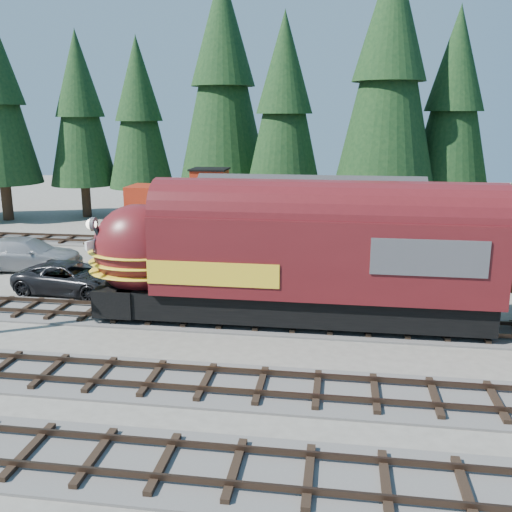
# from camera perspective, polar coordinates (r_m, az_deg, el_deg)

# --- Properties ---
(ground) EXTENTS (120.00, 120.00, 0.00)m
(ground) POSITION_cam_1_polar(r_m,az_deg,el_deg) (20.47, 2.93, -10.74)
(ground) COLOR #6B665B
(ground) RESTS_ON ground
(track_spur) EXTENTS (32.00, 3.20, 0.33)m
(track_spur) POSITION_cam_1_polar(r_m,az_deg,el_deg) (39.28, -9.11, 1.26)
(track_spur) COLOR #4C4947
(track_spur) RESTS_ON ground
(depot) EXTENTS (12.80, 7.00, 5.30)m
(depot) POSITION_cam_1_polar(r_m,az_deg,el_deg) (29.61, 4.99, 3.01)
(depot) COLOR gold
(depot) RESTS_ON ground
(conifer_backdrop) EXTENTS (80.10, 23.19, 17.47)m
(conifer_backdrop) POSITION_cam_1_polar(r_m,az_deg,el_deg) (43.76, 14.02, 15.98)
(conifer_backdrop) COLOR black
(conifer_backdrop) RESTS_ON ground
(locomotive) EXTENTS (16.92, 3.36, 4.60)m
(locomotive) POSITION_cam_1_polar(r_m,az_deg,el_deg) (23.40, 2.35, -0.61)
(locomotive) COLOR black
(locomotive) RESTS_ON ground
(caboose) EXTENTS (9.12, 2.65, 4.74)m
(caboose) POSITION_cam_1_polar(r_m,az_deg,el_deg) (38.21, -5.85, 4.56)
(caboose) COLOR black
(caboose) RESTS_ON ground
(pickup_truck_a) EXTENTS (5.76, 3.05, 1.54)m
(pickup_truck_a) POSITION_cam_1_polar(r_m,az_deg,el_deg) (29.37, -17.96, -2.12)
(pickup_truck_a) COLOR black
(pickup_truck_a) RESTS_ON ground
(pickup_truck_b) EXTENTS (6.47, 3.21, 1.81)m
(pickup_truck_b) POSITION_cam_1_polar(r_m,az_deg,el_deg) (34.72, -21.97, 0.18)
(pickup_truck_b) COLOR #989B9F
(pickup_truck_b) RESTS_ON ground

